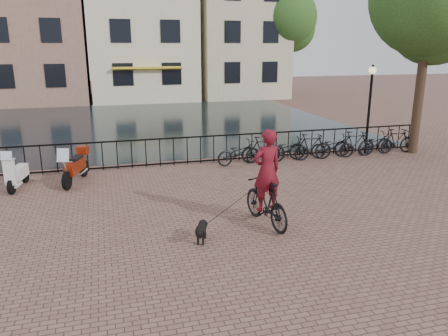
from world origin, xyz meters
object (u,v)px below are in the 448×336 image
object	(u,v)px
scooter	(17,167)
cyclist	(266,184)
dog	(202,231)
motorcycle	(75,162)
lamp_post	(370,94)

from	to	relation	value
scooter	cyclist	bearing A→B (deg)	-26.26
dog	scooter	size ratio (longest dim) A/B	0.53
motorcycle	scooter	xyz separation A→B (m)	(-1.67, -0.11, 0.01)
cyclist	dog	size ratio (longest dim) A/B	3.49
cyclist	motorcycle	bearing A→B (deg)	-55.89
lamp_post	motorcycle	xyz separation A→B (m)	(-11.05, -0.88, -1.71)
lamp_post	dog	world-z (taller)	lamp_post
lamp_post	motorcycle	distance (m)	11.21
lamp_post	scooter	world-z (taller)	lamp_post
lamp_post	cyclist	world-z (taller)	lamp_post
lamp_post	scooter	xyz separation A→B (m)	(-12.71, -0.99, -1.71)
dog	scooter	distance (m)	6.93
cyclist	lamp_post	bearing A→B (deg)	-148.30
lamp_post	cyclist	xyz separation A→B (m)	(-6.45, -5.68, -1.33)
cyclist	motorcycle	distance (m)	6.66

